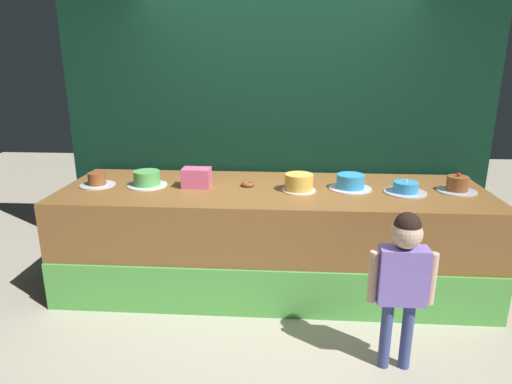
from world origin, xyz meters
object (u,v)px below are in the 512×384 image
Objects in this scene: pink_box at (197,178)px; cake_far_left at (97,180)px; cake_left at (147,179)px; cake_center_left at (299,183)px; child_figure at (403,271)px; cake_center_right at (350,182)px; donut at (248,184)px; cake_right at (406,188)px; cake_far_right at (457,185)px.

cake_far_left is at bearing -179.25° from pink_box.
cake_center_left is (1.30, -0.06, 0.01)m from cake_left.
cake_left is (-1.92, 1.09, 0.26)m from child_figure.
cake_center_left is at bearing -2.71° from cake_left.
pink_box is at bearing -178.41° from cake_center_right.
cake_center_right is at bearing 11.72° from cake_center_left.
donut is 0.32× the size of cake_center_right.
cake_left is 1.74m from cake_center_right.
child_figure is 1.08m from cake_right.
cake_right is (0.25, 1.03, 0.23)m from child_figure.
cake_right is at bearing -1.63° from cake_left.
cake_center_left is (1.74, -0.04, 0.02)m from cake_far_left.
pink_box reaches higher than donut.
cake_center_right is at bearing 1.59° from pink_box.
pink_box is 0.74× the size of cake_far_right.
cake_right is at bearing -1.78° from pink_box.
child_figure is at bearing -24.40° from cake_far_left.
pink_box reaches higher than cake_far_left.
pink_box is at bearing 0.75° from cake_far_left.
cake_right is (1.30, -0.11, 0.02)m from donut.
pink_box is at bearing -172.69° from donut.
cake_far_left is 1.05× the size of cake_center_left.
child_figure reaches higher than cake_left.
pink_box reaches higher than cake_far_right.
child_figure is 1.86m from pink_box.
cake_center_left reaches higher than cake_far_left.
cake_left is at bearing 150.49° from child_figure.
cake_left is 0.95× the size of cake_center_right.
pink_box is at bearing 178.22° from cake_right.
child_figure reaches higher than cake_center_left.
cake_left reaches higher than cake_center_right.
cake_far_right is (1.30, 0.07, -0.01)m from cake_center_left.
donut is 0.38× the size of cake_far_left.
cake_far_right is (0.68, 1.10, 0.25)m from child_figure.
cake_right is at bearing -0.94° from cake_far_left.
cake_right reaches higher than cake_left.
cake_far_left is 0.83× the size of cake_center_right.
cake_center_right is at bearing 0.94° from cake_left.
cake_center_right is (-0.19, 1.12, 0.25)m from child_figure.
cake_far_right is at bearing 3.10° from cake_center_left.
donut is at bearing 165.84° from cake_center_left.
cake_far_right reaches higher than cake_center_right.
donut is (0.43, 0.06, -0.06)m from pink_box.
pink_box reaches higher than cake_left.
cake_left is at bearing 178.98° from pink_box.
cake_center_right is 1.13× the size of cake_far_right.
cake_far_right is at bearing 9.25° from cake_right.
child_figure reaches higher than cake_right.
cake_far_left is 3.04m from cake_far_right.
cake_far_right is (3.04, 0.03, 0.01)m from cake_far_left.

